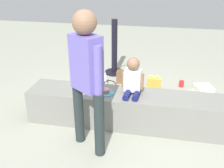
# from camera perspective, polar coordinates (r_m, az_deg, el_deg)

# --- Properties ---
(ground_plane) EXTENTS (12.00, 12.00, 0.00)m
(ground_plane) POSITION_cam_1_polar(r_m,az_deg,el_deg) (3.61, 2.92, -8.44)
(ground_plane) COLOR #9DA18F
(concrete_ledge) EXTENTS (2.59, 0.49, 0.45)m
(concrete_ledge) POSITION_cam_1_polar(r_m,az_deg,el_deg) (3.50, 3.00, -5.39)
(concrete_ledge) COLOR gray
(concrete_ledge) RESTS_ON ground_plane
(child_seated) EXTENTS (0.28, 0.32, 0.48)m
(child_seated) POSITION_cam_1_polar(r_m,az_deg,el_deg) (3.31, 4.52, 1.19)
(child_seated) COLOR navy
(child_seated) RESTS_ON concrete_ledge
(adult_standing) EXTENTS (0.41, 0.34, 1.59)m
(adult_standing) POSITION_cam_1_polar(r_m,az_deg,el_deg) (2.73, -5.53, 2.66)
(adult_standing) COLOR #232C2E
(adult_standing) RESTS_ON ground_plane
(cake_plate) EXTENTS (0.22, 0.22, 0.07)m
(cake_plate) POSITION_cam_1_polar(r_m,az_deg,el_deg) (3.39, -1.43, -1.72)
(cake_plate) COLOR #4CA5D8
(cake_plate) RESTS_ON concrete_ledge
(gift_bag) EXTENTS (0.22, 0.12, 0.38)m
(gift_bag) POSITION_cam_1_polar(r_m,az_deg,el_deg) (4.26, 9.03, -0.68)
(gift_bag) COLOR gold
(gift_bag) RESTS_ON ground_plane
(railing_post) EXTENTS (0.36, 0.36, 1.05)m
(railing_post) POSITION_cam_1_polar(r_m,az_deg,el_deg) (5.05, 0.52, 6.48)
(railing_post) COLOR black
(railing_post) RESTS_ON ground_plane
(water_bottle_near_gift) EXTENTS (0.07, 0.07, 0.22)m
(water_bottle_near_gift) POSITION_cam_1_polar(r_m,az_deg,el_deg) (4.46, -6.00, -0.28)
(water_bottle_near_gift) COLOR silver
(water_bottle_near_gift) RESTS_ON ground_plane
(water_bottle_far_side) EXTENTS (0.06, 0.06, 0.22)m
(water_bottle_far_side) POSITION_cam_1_polar(r_m,az_deg,el_deg) (4.67, -1.47, 1.07)
(water_bottle_far_side) COLOR silver
(water_bottle_far_side) RESTS_ON ground_plane
(party_cup_red) EXTENTS (0.08, 0.08, 0.11)m
(party_cup_red) POSITION_cam_1_polar(r_m,az_deg,el_deg) (4.75, 14.84, 0.04)
(party_cup_red) COLOR red
(party_cup_red) RESTS_ON ground_plane
(cake_box_white) EXTENTS (0.35, 0.35, 0.10)m
(cake_box_white) POSITION_cam_1_polar(r_m,az_deg,el_deg) (4.69, 19.25, -0.96)
(cake_box_white) COLOR white
(cake_box_white) RESTS_ON ground_plane
(handbag_black_leather) EXTENTS (0.31, 0.14, 0.30)m
(handbag_black_leather) POSITION_cam_1_polar(r_m,az_deg,el_deg) (4.22, -0.41, -1.65)
(handbag_black_leather) COLOR black
(handbag_black_leather) RESTS_ON ground_plane
(handbag_brown_canvas) EXTENTS (0.33, 0.13, 0.35)m
(handbag_brown_canvas) POSITION_cam_1_polar(r_m,az_deg,el_deg) (4.71, 3.05, 1.58)
(handbag_brown_canvas) COLOR brown
(handbag_brown_canvas) RESTS_ON ground_plane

